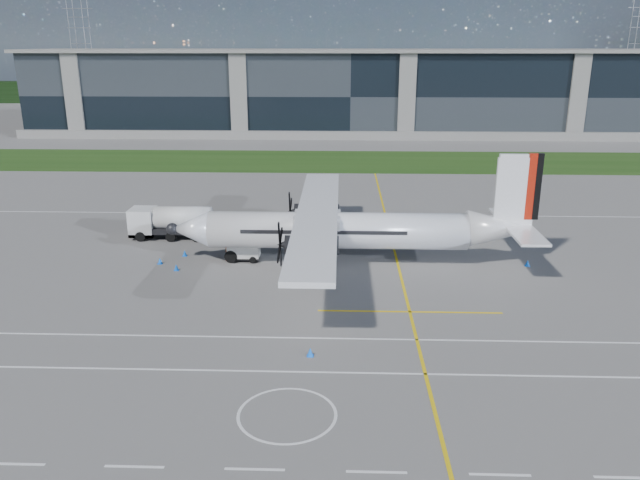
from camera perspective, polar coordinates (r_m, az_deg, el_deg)
name	(u,v)px	position (r m, az deg, el deg)	size (l,w,h in m)	color
ground	(352,172)	(85.11, 2.99, 6.23)	(400.00, 400.00, 0.00)	slate
grass_strip	(352,161)	(92.97, 2.91, 7.21)	(400.00, 18.00, 0.04)	#1C3F11
terminal_building	(350,93)	(123.79, 2.75, 13.29)	(120.00, 20.00, 15.00)	black
tree_line	(347,93)	(183.96, 2.50, 13.29)	(400.00, 6.00, 6.00)	black
pylon_west	(82,49)	(208.74, -20.97, 16.01)	(9.00, 4.60, 30.00)	gray
pylon_east	(638,49)	(211.94, 27.09, 15.29)	(9.00, 4.60, 30.00)	gray
yellow_taxiway_centerline	(391,238)	(56.18, 6.53, 0.15)	(0.20, 70.00, 0.01)	yellow
white_lane_line	(369,373)	(33.89, 4.47, -12.04)	(90.00, 0.15, 0.01)	white
turboprop_aircraft	(351,210)	(48.18, 2.89, 2.79)	(28.57, 29.63, 8.89)	white
fuel_tanker_truck	(166,222)	(57.27, -13.93, 1.58)	(7.72, 2.51, 2.90)	silver
baggage_tug	(244,250)	(50.40, -6.98, -0.96)	(2.71, 1.63, 1.63)	white
ground_crew_person	(228,249)	(50.40, -8.43, -0.82)	(0.80, 0.57, 1.96)	#F25907
safety_cone_nose_port	(176,267)	(49.22, -13.00, -2.44)	(0.36, 0.36, 0.50)	blue
safety_cone_tail	(528,263)	(51.51, 18.44, -2.01)	(0.36, 0.36, 0.50)	blue
safety_cone_stbdwing	(324,210)	(64.31, 0.34, 2.74)	(0.36, 0.36, 0.50)	blue
safety_cone_portwing	(310,352)	(35.36, -0.90, -10.19)	(0.36, 0.36, 0.50)	blue
safety_cone_nose_stbd	(185,253)	(52.36, -12.27, -1.17)	(0.36, 0.36, 0.50)	blue
safety_cone_fwd	(160,261)	(50.97, -14.43, -1.85)	(0.36, 0.36, 0.50)	blue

